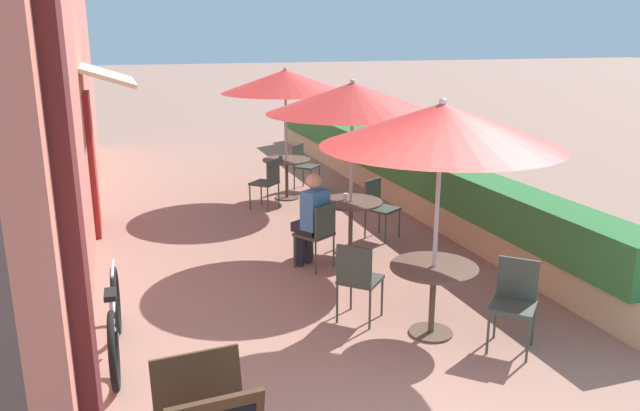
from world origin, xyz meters
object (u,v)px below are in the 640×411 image
at_px(cafe_chair_mid_left, 378,204).
at_px(cafe_chair_far_right, 303,163).
at_px(patio_table_far, 287,169).
at_px(patio_umbrella_far, 285,81).
at_px(cafe_chair_far_left, 268,180).
at_px(seated_patron_mid_right, 312,216).
at_px(cafe_chair_near_right, 358,276).
at_px(cafe_chair_mid_right, 319,230).
at_px(patio_table_near, 433,282).
at_px(coffee_cup_far, 281,158).
at_px(cafe_chair_near_left, 515,297).
at_px(coffee_cup_mid, 346,197).
at_px(patio_table_mid, 351,213).
at_px(bicycle_leaning, 115,323).
at_px(patio_umbrella_near, 441,125).
at_px(patio_umbrella_mid, 352,98).

relative_size(cafe_chair_mid_left, cafe_chair_far_right, 1.00).
xyz_separation_m(patio_table_far, patio_umbrella_far, (0.00, -0.00, 1.56)).
bearing_deg(cafe_chair_far_left, seated_patron_mid_right, -137.01).
xyz_separation_m(cafe_chair_near_right, cafe_chair_mid_right, (0.10, 1.59, 0.00)).
xyz_separation_m(patio_table_near, seated_patron_mid_right, (-0.56, 2.17, 0.13)).
height_order(patio_table_near, patio_umbrella_far, patio_umbrella_far).
bearing_deg(coffee_cup_far, patio_table_near, -89.37).
bearing_deg(cafe_chair_near_left, coffee_cup_mid, -36.09).
relative_size(patio_table_mid, cafe_chair_far_right, 1.00).
distance_m(patio_table_mid, bicycle_leaning, 3.75).
distance_m(patio_table_near, patio_table_mid, 2.55).
relative_size(cafe_chair_near_left, cafe_chair_mid_left, 1.00).
relative_size(seated_patron_mid_right, patio_table_far, 1.44).
distance_m(patio_umbrella_far, bicycle_leaning, 6.25).
relative_size(coffee_cup_mid, cafe_chair_far_right, 0.10).
distance_m(coffee_cup_far, bicycle_leaning, 5.86).
bearing_deg(cafe_chair_far_left, coffee_cup_far, 9.11).
bearing_deg(coffee_cup_far, patio_table_mid, -86.60).
bearing_deg(bicycle_leaning, coffee_cup_mid, 36.58).
height_order(coffee_cup_mid, cafe_chair_far_left, cafe_chair_far_left).
xyz_separation_m(cafe_chair_far_left, coffee_cup_far, (0.37, 0.50, 0.26)).
height_order(cafe_chair_near_left, patio_umbrella_far, patio_umbrella_far).
bearing_deg(patio_table_mid, cafe_chair_near_left, -80.79).
distance_m(cafe_chair_mid_right, coffee_cup_mid, 0.84).
bearing_deg(patio_table_near, cafe_chair_far_right, 84.75).
bearing_deg(cafe_chair_far_right, cafe_chair_mid_right, 31.15).
relative_size(cafe_chair_far_left, cafe_chair_far_right, 1.00).
distance_m(cafe_chair_near_left, cafe_chair_mid_right, 2.79).
bearing_deg(patio_umbrella_near, cafe_chair_far_right, 84.75).
relative_size(patio_table_mid, patio_umbrella_far, 0.37).
xyz_separation_m(patio_table_mid, cafe_chair_far_right, (0.46, 3.69, -0.04)).
bearing_deg(patio_umbrella_mid, patio_table_mid, 0.00).
height_order(patio_table_far, coffee_cup_far, coffee_cup_far).
relative_size(cafe_chair_near_right, seated_patron_mid_right, 0.70).
distance_m(patio_umbrella_near, coffee_cup_mid, 2.96).
height_order(cafe_chair_mid_right, cafe_chair_far_right, same).
bearing_deg(cafe_chair_mid_right, bicycle_leaning, -179.21).
distance_m(patio_umbrella_near, bicycle_leaning, 3.52).
bearing_deg(coffee_cup_far, cafe_chair_near_right, -96.19).
relative_size(cafe_chair_near_left, patio_umbrella_far, 0.37).
bearing_deg(coffee_cup_far, seated_patron_mid_right, -98.47).
xyz_separation_m(cafe_chair_mid_left, patio_umbrella_far, (-0.67, 2.62, 1.60)).
relative_size(patio_umbrella_near, patio_umbrella_far, 1.00).
height_order(patio_table_near, cafe_chair_mid_left, cafe_chair_mid_left).
bearing_deg(patio_umbrella_far, cafe_chair_far_right, 49.98).
relative_size(cafe_chair_near_left, cafe_chair_near_right, 1.00).
bearing_deg(coffee_cup_far, patio_umbrella_mid, -86.60).
bearing_deg(cafe_chair_mid_left, patio_table_far, -107.15).
bearing_deg(patio_umbrella_far, seated_patron_mid_right, -100.37).
height_order(cafe_chair_near_right, cafe_chair_mid_right, same).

